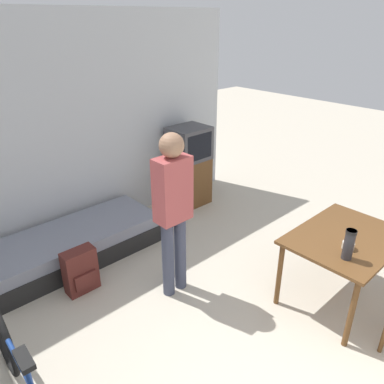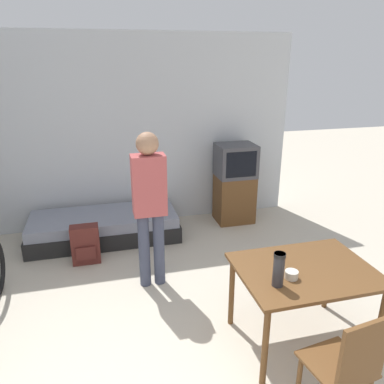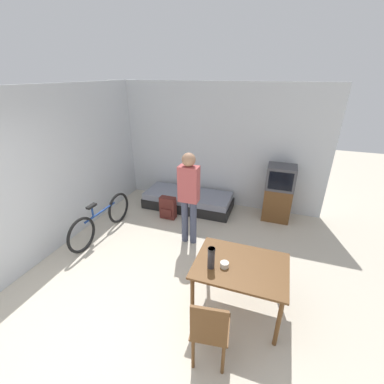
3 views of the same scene
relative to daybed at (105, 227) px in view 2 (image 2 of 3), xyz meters
name	(u,v)px [view 2 (image 2 of 3)]	position (x,y,z in m)	size (l,w,h in m)	color
wall_back	(122,134)	(0.35, 0.51, 1.17)	(5.00, 0.06, 2.70)	silver
daybed	(105,227)	(0.00, 0.00, 0.00)	(2.00, 0.81, 0.36)	black
tv	(235,183)	(1.93, 0.15, 0.42)	(0.55, 0.46, 1.18)	brown
dining_table	(304,278)	(1.58, -2.44, 0.46)	(1.12, 0.84, 0.73)	brown
wooden_chair	(347,367)	(1.42, -3.25, 0.34)	(0.44, 0.44, 0.93)	brown
person_standing	(150,200)	(0.47, -1.23, 0.81)	(0.34, 0.23, 1.69)	#3D4256
thermos_flask	(279,268)	(1.25, -2.60, 0.70)	(0.09, 0.09, 0.28)	#2D2D33
mate_bowl	(291,275)	(1.40, -2.53, 0.58)	(0.11, 0.11, 0.06)	beige
backpack	(86,245)	(-0.24, -0.59, 0.06)	(0.33, 0.20, 0.48)	#56231E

